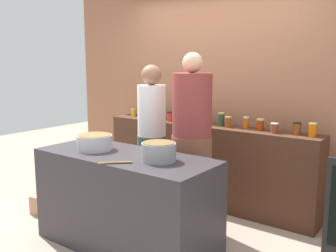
{
  "coord_description": "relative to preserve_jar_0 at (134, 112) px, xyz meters",
  "views": [
    {
      "loc": [
        2.27,
        -2.7,
        1.7
      ],
      "look_at": [
        0.0,
        0.35,
        1.05
      ],
      "focal_mm": 40.5,
      "sensor_mm": 36.0,
      "label": 1
    }
  ],
  "objects": [
    {
      "name": "preserve_jar_11",
      "position": [
        1.83,
        0.0,
        0.01
      ],
      "size": [
        0.08,
        0.08,
        0.12
      ],
      "color": "#A7330B",
      "rests_on": "display_shelf"
    },
    {
      "name": "wooden_spoon",
      "position": [
        1.33,
        -1.71,
        -0.12
      ],
      "size": [
        0.21,
        0.2,
        0.02
      ],
      "primitive_type": "cylinder",
      "rotation": [
        1.57,
        0.0,
        5.47
      ],
      "color": "#9E703D",
      "rests_on": "prep_table"
    },
    {
      "name": "preserve_jar_1",
      "position": [
        0.15,
        0.01,
        0.01
      ],
      "size": [
        0.09,
        0.09,
        0.12
      ],
      "color": "#9B4723",
      "rests_on": "display_shelf"
    },
    {
      "name": "preserve_jar_14",
      "position": [
        2.4,
        -0.04,
        0.02
      ],
      "size": [
        0.08,
        0.08,
        0.14
      ],
      "color": "#E86008",
      "rests_on": "display_shelf"
    },
    {
      "name": "preserve_jar_6",
      "position": [
        1.02,
        0.03,
        0.01
      ],
      "size": [
        0.07,
        0.07,
        0.12
      ],
      "color": "gold",
      "rests_on": "display_shelf"
    },
    {
      "name": "preserve_jar_0",
      "position": [
        0.0,
        0.0,
        0.0
      ],
      "size": [
        0.07,
        0.07,
        0.1
      ],
      "color": "gold",
      "rests_on": "display_shelf"
    },
    {
      "name": "preserve_jar_5",
      "position": [
        0.86,
        -0.02,
        0.02
      ],
      "size": [
        0.09,
        0.09,
        0.14
      ],
      "color": "#D25D0E",
      "rests_on": "display_shelf"
    },
    {
      "name": "preserve_jar_4",
      "position": [
        0.68,
        -0.07,
        0.01
      ],
      "size": [
        0.09,
        0.09,
        0.12
      ],
      "color": "red",
      "rests_on": "display_shelf"
    },
    {
      "name": "prep_table",
      "position": [
        1.18,
        -1.44,
        -0.57
      ],
      "size": [
        1.7,
        0.7,
        0.88
      ],
      "primitive_type": "cube",
      "color": "#312D32",
      "rests_on": "ground"
    },
    {
      "name": "cook_with_tongs",
      "position": [
        0.87,
        -0.68,
        -0.25
      ],
      "size": [
        0.32,
        0.32,
        1.67
      ],
      "color": "#3F5D4E",
      "rests_on": "ground"
    },
    {
      "name": "preserve_jar_13",
      "position": [
        2.24,
        -0.02,
        0.01
      ],
      "size": [
        0.08,
        0.08,
        0.13
      ],
      "color": "brown",
      "rests_on": "display_shelf"
    },
    {
      "name": "storefront_wall",
      "position": [
        1.18,
        0.31,
        0.49
      ],
      "size": [
        4.8,
        0.12,
        3.0
      ],
      "primitive_type": "cube",
      "color": "#A0664A",
      "rests_on": "ground"
    },
    {
      "name": "display_shelf",
      "position": [
        1.18,
        -0.04,
        -0.53
      ],
      "size": [
        2.7,
        0.36,
        0.96
      ],
      "primitive_type": "cube",
      "color": "#492A1B",
      "rests_on": "ground"
    },
    {
      "name": "preserve_jar_9",
      "position": [
        1.47,
        -0.04,
        0.01
      ],
      "size": [
        0.07,
        0.07,
        0.12
      ],
      "color": "brown",
      "rests_on": "display_shelf"
    },
    {
      "name": "cook_in_cap",
      "position": [
        1.48,
        -0.81,
        -0.21
      ],
      "size": [
        0.4,
        0.4,
        1.79
      ],
      "color": "brown",
      "rests_on": "ground"
    },
    {
      "name": "preserve_jar_10",
      "position": [
        1.66,
        0.03,
        0.01
      ],
      "size": [
        0.07,
        0.07,
        0.13
      ],
      "color": "#CB5C12",
      "rests_on": "display_shelf"
    },
    {
      "name": "preserve_jar_7",
      "position": [
        1.13,
        0.03,
        0.02
      ],
      "size": [
        0.08,
        0.08,
        0.14
      ],
      "color": "olive",
      "rests_on": "display_shelf"
    },
    {
      "name": "preserve_jar_12",
      "position": [
        2.02,
        -0.07,
        0.0
      ],
      "size": [
        0.08,
        0.08,
        0.11
      ],
      "color": "brown",
      "rests_on": "display_shelf"
    },
    {
      "name": "cooking_pot_left",
      "position": [
        0.82,
        -1.47,
        -0.06
      ],
      "size": [
        0.33,
        0.33,
        0.14
      ],
      "color": "#B7B7BC",
      "rests_on": "prep_table"
    },
    {
      "name": "preserve_jar_2",
      "position": [
        0.31,
        0.03,
        0.02
      ],
      "size": [
        0.07,
        0.07,
        0.14
      ],
      "color": "#4A154D",
      "rests_on": "display_shelf"
    },
    {
      "name": "cooking_pot_center",
      "position": [
        1.56,
        -1.43,
        -0.05
      ],
      "size": [
        0.29,
        0.29,
        0.16
      ],
      "color": "gray",
      "rests_on": "prep_table"
    },
    {
      "name": "ground",
      "position": [
        1.18,
        -1.14,
        -1.01
      ],
      "size": [
        12.0,
        12.0,
        0.0
      ],
      "primitive_type": "plane",
      "color": "tan"
    },
    {
      "name": "bread_crate",
      "position": [
        -0.07,
        -1.35,
        -0.91
      ],
      "size": [
        0.42,
        0.37,
        0.21
      ],
      "primitive_type": "cube",
      "rotation": [
        0.0,
        0.0,
        0.22
      ],
      "color": "tan",
      "rests_on": "ground"
    },
    {
      "name": "preserve_jar_8",
      "position": [
        1.35,
        0.02,
        0.03
      ],
      "size": [
        0.08,
        0.08,
        0.15
      ],
      "color": "#295031",
      "rests_on": "display_shelf"
    },
    {
      "name": "preserve_jar_3",
      "position": [
        0.46,
        0.0,
        0.01
      ],
      "size": [
        0.07,
        0.07,
        0.11
      ],
      "color": "orange",
      "rests_on": "display_shelf"
    }
  ]
}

